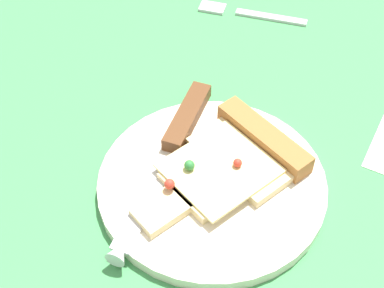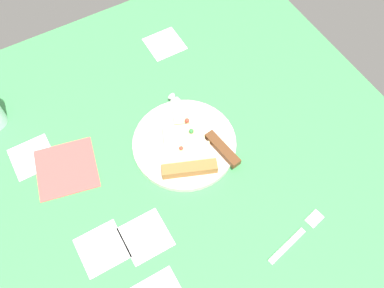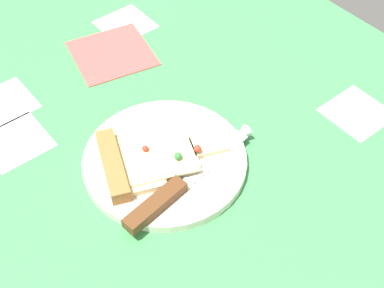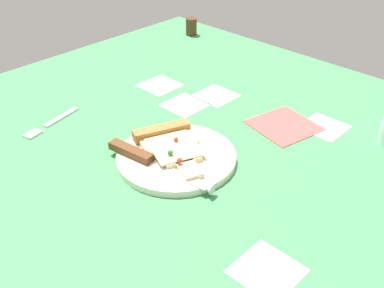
{
  "view_description": "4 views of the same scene",
  "coord_description": "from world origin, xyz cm",
  "px_view_note": "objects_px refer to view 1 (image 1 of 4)",
  "views": [
    {
      "loc": [
        7.91,
        -39.29,
        46.18
      ],
      "look_at": [
        -11.17,
        -3.93,
        1.88
      ],
      "focal_mm": 52.34,
      "sensor_mm": 36.0,
      "label": 1
    },
    {
      "loc": [
        15.35,
        35.79,
        83.67
      ],
      "look_at": [
        -7.85,
        -4.58,
        3.46
      ],
      "focal_mm": 39.6,
      "sensor_mm": 36.0,
      "label": 2
    },
    {
      "loc": [
        -48.94,
        21.69,
        61.24
      ],
      "look_at": [
        -9.27,
        -10.28,
        3.76
      ],
      "focal_mm": 51.49,
      "sensor_mm": 36.0,
      "label": 3
    },
    {
      "loc": [
        -58.91,
        -60.83,
        52.36
      ],
      "look_at": [
        -4.96,
        -9.05,
        3.66
      ],
      "focal_mm": 43.38,
      "sensor_mm": 36.0,
      "label": 4
    }
  ],
  "objects_px": {
    "plate": "(212,184)",
    "fork": "(246,12)",
    "knife": "(172,146)",
    "pizza_slice": "(231,163)"
  },
  "relations": [
    {
      "from": "pizza_slice",
      "to": "fork",
      "type": "relative_size",
      "value": 1.24
    },
    {
      "from": "knife",
      "to": "plate",
      "type": "bearing_deg",
      "value": 155.31
    },
    {
      "from": "pizza_slice",
      "to": "plate",
      "type": "bearing_deg",
      "value": 90.29
    },
    {
      "from": "pizza_slice",
      "to": "fork",
      "type": "height_order",
      "value": "pizza_slice"
    },
    {
      "from": "plate",
      "to": "fork",
      "type": "distance_m",
      "value": 0.31
    },
    {
      "from": "pizza_slice",
      "to": "fork",
      "type": "distance_m",
      "value": 0.3
    },
    {
      "from": "pizza_slice",
      "to": "fork",
      "type": "xyz_separation_m",
      "value": [
        -0.11,
        0.28,
        -0.02
      ]
    },
    {
      "from": "fork",
      "to": "knife",
      "type": "bearing_deg",
      "value": 176.27
    },
    {
      "from": "plate",
      "to": "knife",
      "type": "distance_m",
      "value": 0.06
    },
    {
      "from": "pizza_slice",
      "to": "knife",
      "type": "distance_m",
      "value": 0.07
    }
  ]
}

